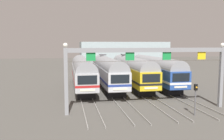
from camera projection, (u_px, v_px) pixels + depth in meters
ground_plane at (120, 87)px, 38.13m from camera, size 160.00×160.00×0.00m
track_bed at (104, 74)px, 54.74m from camera, size 13.20×70.00×0.15m
commuter_train_stainless at (83, 71)px, 36.77m from camera, size 2.88×18.06×4.77m
commuter_train_silver at (108, 71)px, 37.48m from camera, size 2.88×18.06×5.05m
commuter_train_yellow at (132, 70)px, 38.19m from camera, size 2.88×18.06×5.05m
commuter_train_blue at (155, 70)px, 38.89m from camera, size 2.88×18.06×4.77m
catenary_gantry at (149, 61)px, 24.38m from camera, size 16.93×0.44×6.97m
yard_signal_mast at (196, 93)px, 22.99m from camera, size 0.28×0.35×3.11m
maintenance_building at (123, 54)px, 71.28m from camera, size 25.13×10.00×7.35m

